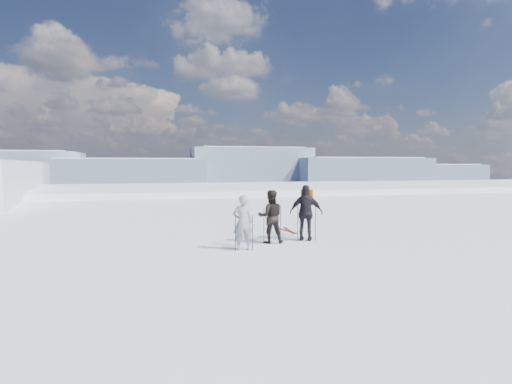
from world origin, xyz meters
TOP-DOWN VIEW (x-y plane):
  - lake_basin at (0.00, 30.00)m, footprint 820.00×820.00m
  - far_mountain_range at (29.60, 454.78)m, footprint 770.00×110.00m
  - skier_grey at (-2.29, 1.92)m, footprint 0.65×0.43m
  - skier_dark at (-1.12, 2.85)m, footprint 0.99×0.82m
  - skier_pack at (0.23, 2.96)m, footprint 1.27×0.96m
  - backpack at (0.34, 3.18)m, footprint 0.49×0.40m
  - ski_poles at (-1.00, 2.50)m, footprint 3.12×1.15m
  - skis_loose at (0.22, 5.11)m, footprint 0.51×1.70m

SIDE VIEW (x-z plane):
  - far_mountain_range at x=29.60m, z-range -33.69..19.31m
  - lake_basin at x=0.00m, z-range -42.31..29.31m
  - skis_loose at x=0.22m, z-range 0.00..0.03m
  - ski_poles at x=-1.00m, z-range -0.03..1.32m
  - skier_grey at x=-2.29m, z-range 0.00..1.78m
  - skier_dark at x=-1.12m, z-range 0.00..1.84m
  - skier_pack at x=0.23m, z-range 0.00..2.01m
  - backpack at x=0.34m, z-range 2.01..2.58m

